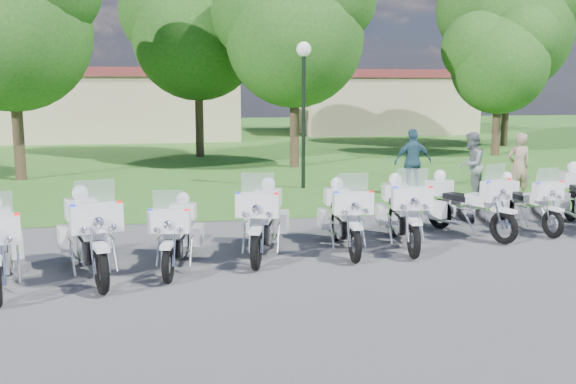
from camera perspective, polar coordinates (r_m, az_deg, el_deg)
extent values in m
plane|color=#505055|center=(12.33, 2.38, -5.22)|extent=(100.00, 100.00, 0.00)
cube|color=#346921|center=(38.86, -6.10, 4.80)|extent=(100.00, 48.00, 0.01)
sphere|color=red|center=(10.02, -22.97, -1.95)|extent=(0.09, 0.09, 0.09)
cube|color=white|center=(11.56, -22.93, -4.35)|extent=(0.31, 0.56, 0.37)
torus|color=black|center=(10.13, -16.24, -6.78)|extent=(0.33, 0.73, 0.72)
torus|color=black|center=(11.89, -17.75, -4.47)|extent=(0.33, 0.73, 0.72)
cube|color=white|center=(10.01, -16.31, -4.74)|extent=(0.32, 0.51, 0.08)
cube|color=white|center=(10.19, -16.67, -2.22)|extent=(0.82, 0.46, 0.43)
cube|color=silver|center=(10.18, -16.83, -0.07)|extent=(0.62, 0.29, 0.41)
sphere|color=red|center=(10.14, -14.75, -1.00)|extent=(0.10, 0.10, 0.10)
sphere|color=#1426E5|center=(10.04, -18.61, -1.29)|extent=(0.10, 0.10, 0.10)
cube|color=silver|center=(10.99, -17.10, -4.85)|extent=(0.52, 0.68, 0.37)
cube|color=white|center=(10.66, -16.98, -3.21)|extent=(0.49, 0.63, 0.24)
cube|color=black|center=(11.23, -17.45, -2.71)|extent=(0.54, 0.74, 0.13)
cube|color=white|center=(11.73, -16.11, -3.64)|extent=(0.34, 0.59, 0.39)
cube|color=white|center=(11.65, -19.25, -3.90)|extent=(0.34, 0.59, 0.39)
cube|color=white|center=(11.79, -17.92, -1.43)|extent=(0.62, 0.56, 0.34)
sphere|color=white|center=(11.74, -17.99, -0.08)|extent=(0.28, 0.28, 0.28)
torus|color=black|center=(10.44, -10.62, -6.37)|extent=(0.22, 0.63, 0.62)
torus|color=black|center=(11.93, -9.25, -4.33)|extent=(0.22, 0.63, 0.62)
cube|color=white|center=(10.34, -10.69, -4.68)|extent=(0.23, 0.43, 0.06)
cube|color=white|center=(10.48, -10.52, -2.56)|extent=(0.69, 0.33, 0.37)
cube|color=silver|center=(10.47, -10.51, -0.77)|extent=(0.53, 0.20, 0.35)
sphere|color=red|center=(10.34, -8.99, -1.69)|extent=(0.08, 0.08, 0.08)
sphere|color=#1426E5|center=(10.45, -12.19, -1.67)|extent=(0.08, 0.08, 0.08)
cube|color=silver|center=(11.17, -9.88, -4.71)|extent=(0.40, 0.56, 0.31)
cube|color=white|center=(10.89, -10.13, -3.35)|extent=(0.37, 0.52, 0.20)
cube|color=black|center=(11.37, -9.69, -2.88)|extent=(0.41, 0.62, 0.11)
cube|color=white|center=(11.72, -8.03, -3.76)|extent=(0.25, 0.50, 0.33)
cube|color=white|center=(11.81, -10.70, -3.73)|extent=(0.25, 0.50, 0.33)
cube|color=white|center=(11.84, -9.29, -1.74)|extent=(0.50, 0.44, 0.30)
sphere|color=white|center=(11.80, -9.33, -0.60)|extent=(0.24, 0.24, 0.24)
torus|color=black|center=(10.97, -2.85, -5.24)|extent=(0.31, 0.70, 0.69)
torus|color=black|center=(12.67, -1.77, -3.23)|extent=(0.31, 0.70, 0.69)
cube|color=white|center=(10.87, -2.88, -3.42)|extent=(0.30, 0.49, 0.07)
cube|color=white|center=(11.04, -2.72, -1.19)|extent=(0.78, 0.43, 0.41)
cube|color=silver|center=(11.04, -2.69, 0.72)|extent=(0.59, 0.27, 0.39)
sphere|color=red|center=(10.90, -1.04, -0.26)|extent=(0.09, 0.09, 0.09)
sphere|color=#1426E5|center=(10.99, -4.48, -0.21)|extent=(0.09, 0.09, 0.09)
cube|color=silver|center=(11.81, -2.26, -3.56)|extent=(0.49, 0.65, 0.35)
cube|color=white|center=(11.49, -2.43, -2.07)|extent=(0.46, 0.60, 0.23)
cube|color=black|center=(12.04, -2.09, -1.64)|extent=(0.50, 0.71, 0.12)
cube|color=white|center=(12.45, -0.44, -2.63)|extent=(0.32, 0.57, 0.37)
cube|color=white|center=(12.52, -3.27, -2.57)|extent=(0.32, 0.57, 0.37)
cube|color=white|center=(12.58, -1.77, -0.49)|extent=(0.59, 0.53, 0.33)
sphere|color=white|center=(12.53, -1.78, 0.72)|extent=(0.27, 0.27, 0.27)
torus|color=black|center=(11.47, 5.98, -4.70)|extent=(0.16, 0.67, 0.67)
torus|color=black|center=(13.08, 4.35, -2.91)|extent=(0.16, 0.67, 0.67)
cube|color=white|center=(11.37, 6.03, -3.02)|extent=(0.20, 0.45, 0.07)
cube|color=white|center=(11.54, 5.79, -0.98)|extent=(0.73, 0.28, 0.40)
cube|color=silver|center=(11.54, 5.75, 0.77)|extent=(0.56, 0.15, 0.37)
sphere|color=red|center=(11.52, 7.41, -0.07)|extent=(0.09, 0.09, 0.09)
sphere|color=#1426E5|center=(11.38, 4.31, -0.13)|extent=(0.09, 0.09, 0.09)
cube|color=silver|center=(12.26, 5.10, -3.18)|extent=(0.37, 0.57, 0.34)
cube|color=white|center=(11.96, 5.36, -1.81)|extent=(0.35, 0.53, 0.22)
cube|color=black|center=(12.48, 4.84, -1.42)|extent=(0.37, 0.63, 0.12)
cube|color=white|center=(12.96, 5.78, -2.28)|extent=(0.21, 0.53, 0.36)
cube|color=white|center=(12.85, 3.18, -2.35)|extent=(0.21, 0.53, 0.36)
cube|color=white|center=(12.99, 4.36, -0.36)|extent=(0.50, 0.42, 0.32)
sphere|color=white|center=(12.95, 4.37, 0.77)|extent=(0.26, 0.26, 0.26)
torus|color=black|center=(11.91, 11.12, -4.25)|extent=(0.22, 0.70, 0.69)
torus|color=black|center=(13.57, 9.43, -2.52)|extent=(0.22, 0.70, 0.69)
cube|color=white|center=(11.81, 11.20, -2.58)|extent=(0.24, 0.47, 0.07)
cube|color=white|center=(11.99, 10.97, -0.56)|extent=(0.76, 0.34, 0.41)
cube|color=silver|center=(11.99, 10.96, 1.18)|extent=(0.58, 0.20, 0.38)
sphere|color=red|center=(11.98, 12.60, 0.32)|extent=(0.09, 0.09, 0.09)
sphere|color=#1426E5|center=(11.82, 9.53, 0.30)|extent=(0.09, 0.09, 0.09)
cube|color=silver|center=(12.73, 10.22, -2.77)|extent=(0.42, 0.61, 0.35)
cube|color=white|center=(12.42, 10.51, -1.39)|extent=(0.39, 0.57, 0.23)
cube|color=black|center=(12.96, 9.97, -1.02)|extent=(0.43, 0.67, 0.12)
cube|color=white|center=(13.45, 10.86, -1.91)|extent=(0.25, 0.55, 0.37)
cube|color=white|center=(13.32, 8.29, -1.95)|extent=(0.25, 0.55, 0.37)
cube|color=white|center=(13.48, 9.47, 0.02)|extent=(0.54, 0.47, 0.33)
sphere|color=white|center=(13.44, 9.50, 1.13)|extent=(0.27, 0.27, 0.27)
torus|color=black|center=(13.47, 18.63, -3.01)|extent=(0.39, 0.66, 0.67)
torus|color=black|center=(14.53, 13.31, -1.89)|extent=(0.39, 0.66, 0.67)
cube|color=white|center=(13.39, 18.78, -1.57)|extent=(0.35, 0.47, 0.07)
cube|color=white|center=(13.48, 18.02, 0.13)|extent=(0.75, 0.52, 0.40)
cube|color=silver|center=(13.47, 17.89, 1.63)|extent=(0.56, 0.34, 0.38)
sphere|color=red|center=(13.67, 19.07, 1.00)|extent=(0.09, 0.09, 0.09)
sphere|color=#1426E5|center=(13.17, 17.41, 0.79)|extent=(0.09, 0.09, 0.09)
cube|color=silver|center=(13.97, 15.83, -1.94)|extent=(0.54, 0.65, 0.34)
cube|color=white|center=(13.76, 16.65, -0.67)|extent=(0.51, 0.60, 0.22)
cube|color=black|center=(14.11, 14.96, -0.44)|extent=(0.56, 0.70, 0.12)
cube|color=white|center=(14.62, 14.55, -1.19)|extent=(0.38, 0.55, 0.36)
cube|color=white|center=(14.18, 12.96, -1.45)|extent=(0.38, 0.55, 0.36)
cube|color=white|center=(14.45, 13.31, 0.42)|extent=(0.60, 0.56, 0.32)
sphere|color=white|center=(14.41, 13.34, 1.44)|extent=(0.26, 0.26, 0.26)
torus|color=black|center=(14.34, 22.48, -2.63)|extent=(0.21, 0.62, 0.61)
torus|color=black|center=(15.51, 18.79, -1.54)|extent=(0.21, 0.62, 0.61)
cube|color=white|center=(14.27, 22.61, -1.40)|extent=(0.22, 0.42, 0.06)
cube|color=white|center=(14.39, 22.10, 0.07)|extent=(0.68, 0.31, 0.36)
cube|color=silver|center=(14.38, 22.04, 1.35)|extent=(0.52, 0.18, 0.34)
sphere|color=red|center=(14.51, 23.16, 0.77)|extent=(0.08, 0.08, 0.08)
sphere|color=#1426E5|center=(14.13, 21.39, 0.67)|extent=(0.08, 0.08, 0.08)
cube|color=silver|center=(14.91, 20.54, -1.64)|extent=(0.38, 0.55, 0.31)
cube|color=white|center=(14.69, 21.14, -0.58)|extent=(0.36, 0.51, 0.20)
cube|color=black|center=(15.07, 19.96, -0.34)|extent=(0.39, 0.60, 0.11)
cube|color=white|center=(15.55, 19.92, -1.01)|extent=(0.23, 0.49, 0.33)
cube|color=white|center=(15.22, 18.31, -1.13)|extent=(0.23, 0.49, 0.33)
cube|color=white|center=(15.45, 18.83, 0.42)|extent=(0.48, 0.42, 0.29)
sphere|color=white|center=(15.41, 18.88, 1.29)|extent=(0.24, 0.24, 0.24)
torus|color=black|center=(16.31, 23.88, -1.14)|extent=(0.27, 0.73, 0.71)
cube|color=white|center=(16.01, 23.09, -0.62)|extent=(0.29, 0.58, 0.38)
cube|color=white|center=(16.25, 23.98, 1.05)|extent=(0.58, 0.51, 0.34)
sphere|color=white|center=(16.21, 24.04, 2.02)|extent=(0.28, 0.28, 0.28)
cylinder|color=black|center=(19.52, 1.38, 6.21)|extent=(0.12, 0.12, 4.04)
sphere|color=white|center=(19.52, 1.41, 12.58)|extent=(0.44, 0.44, 0.44)
cylinder|color=#38281C|center=(23.08, -22.88, 5.36)|extent=(0.36, 0.36, 3.55)
sphere|color=#1B4D15|center=(23.11, -23.38, 12.95)|extent=(5.16, 5.16, 5.16)
cylinder|color=#38281C|center=(28.61, -7.89, 6.97)|extent=(0.36, 0.36, 3.85)
sphere|color=#1B4D15|center=(28.66, -8.05, 13.62)|extent=(5.60, 5.60, 5.60)
sphere|color=#1B4D15|center=(29.18, -10.62, 15.55)|extent=(4.20, 4.20, 4.20)
cylinder|color=#38281C|center=(24.71, 0.58, 6.35)|extent=(0.36, 0.36, 3.57)
sphere|color=#1B4D15|center=(24.73, 0.59, 13.50)|extent=(5.19, 5.19, 5.19)
sphere|color=#1B4D15|center=(25.04, -2.24, 15.67)|extent=(3.89, 3.89, 3.89)
cylinder|color=#38281C|center=(30.38, 18.04, 5.85)|extent=(0.36, 0.36, 2.92)
sphere|color=#1B4D15|center=(30.34, 18.29, 10.60)|extent=(4.24, 4.24, 4.24)
sphere|color=#1B4D15|center=(30.25, 16.48, 12.20)|extent=(3.18, 3.18, 3.18)
sphere|color=#1B4D15|center=(30.64, 20.32, 12.71)|extent=(2.92, 2.92, 2.92)
cylinder|color=#38281C|center=(35.35, 18.79, 7.33)|extent=(0.36, 0.36, 4.24)
sphere|color=#1B4D15|center=(35.43, 19.11, 13.25)|extent=(6.17, 6.17, 6.17)
sphere|color=#1B4D15|center=(35.35, 16.84, 15.26)|extent=(4.63, 4.63, 4.63)
cube|color=#C3B08C|center=(39.83, -14.96, 7.23)|extent=(14.00, 8.00, 3.60)
cube|color=maroon|center=(39.81, -15.08, 10.18)|extent=(14.56, 8.32, 0.50)
cube|color=#C3B08C|center=(43.82, 8.22, 7.63)|extent=(11.00, 7.00, 3.60)
cube|color=maroon|center=(43.81, 8.28, 10.31)|extent=(11.44, 7.28, 0.50)
imported|color=#9F836C|center=(18.70, 19.80, 2.13)|extent=(0.69, 0.46, 1.84)
imported|color=gray|center=(18.63, 15.94, 2.30)|extent=(1.10, 1.13, 1.84)
imported|color=#2D576E|center=(18.78, 11.04, 2.63)|extent=(1.12, 0.49, 1.90)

